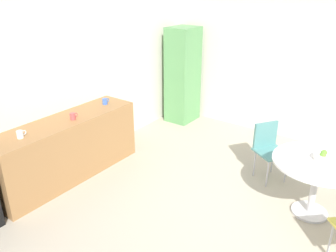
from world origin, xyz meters
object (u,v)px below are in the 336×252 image
at_px(fruit_bowl, 324,157).
at_px(mug_red, 73,116).
at_px(round_table, 317,171).
at_px(mug_white, 105,101).
at_px(chair_teal, 268,144).
at_px(mug_green, 20,134).
at_px(locker_cabinet, 183,75).

height_order(fruit_bowl, mug_red, mug_red).
xyz_separation_m(round_table, fruit_bowl, (0.06, -0.03, 0.18)).
xyz_separation_m(fruit_bowl, mug_white, (-0.43, 3.19, 0.16)).
xyz_separation_m(chair_teal, fruit_bowl, (-0.47, -0.83, 0.26)).
xyz_separation_m(mug_green, mug_red, (0.79, -0.05, 0.00)).
height_order(mug_white, mug_green, same).
bearing_deg(mug_green, mug_white, 1.77).
xyz_separation_m(chair_teal, mug_white, (-0.90, 2.36, 0.43)).
bearing_deg(chair_teal, mug_green, 136.04).
height_order(round_table, fruit_bowl, fruit_bowl).
relative_size(mug_green, mug_red, 1.00).
height_order(chair_teal, mug_green, mug_green).
bearing_deg(chair_teal, mug_red, 125.43).
height_order(mug_white, mug_red, same).
height_order(round_table, mug_white, mug_white).
bearing_deg(mug_white, locker_cabinet, -2.80).
bearing_deg(mug_green, fruit_bowl, -58.44).
bearing_deg(chair_teal, fruit_bowl, -119.45).
xyz_separation_m(locker_cabinet, mug_red, (-2.76, 0.01, 0.01)).
bearing_deg(round_table, mug_green, 121.07).
xyz_separation_m(mug_white, mug_green, (-1.50, -0.05, 0.00)).
bearing_deg(locker_cabinet, mug_white, 177.20).
bearing_deg(fruit_bowl, mug_green, 121.56).
relative_size(chair_teal, fruit_bowl, 3.46).
xyz_separation_m(round_table, mug_green, (-1.88, 3.12, 0.35)).
relative_size(round_table, mug_white, 8.34).
xyz_separation_m(round_table, mug_white, (-0.38, 3.16, 0.35)).
height_order(chair_teal, mug_red, mug_red).
bearing_deg(fruit_bowl, chair_teal, 60.55).
bearing_deg(fruit_bowl, locker_cabinet, 62.47).
relative_size(locker_cabinet, mug_red, 14.57).
bearing_deg(round_table, mug_white, 96.78).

